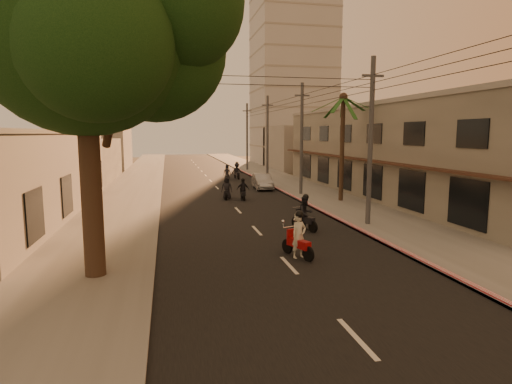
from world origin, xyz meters
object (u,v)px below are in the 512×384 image
at_px(scooter_mid_b, 243,190).
at_px(parked_car, 262,182).
at_px(broadleaf_tree, 96,27).
at_px(scooter_mid_a, 305,214).
at_px(palm_tree, 343,103).
at_px(scooter_far_c, 227,173).
at_px(scooter_red, 299,237).
at_px(scooter_far_b, 237,171).
at_px(scooter_far_a, 227,189).

bearing_deg(scooter_mid_b, parked_car, 66.13).
relative_size(broadleaf_tree, scooter_mid_b, 6.97).
bearing_deg(scooter_mid_a, broadleaf_tree, -171.66).
bearing_deg(broadleaf_tree, palm_tree, 43.48).
xyz_separation_m(scooter_mid_a, scooter_mid_b, (-1.39, 10.75, -0.12)).
height_order(scooter_mid_b, scooter_far_c, scooter_mid_b).
distance_m(palm_tree, scooter_mid_a, 11.89).
xyz_separation_m(scooter_red, parked_car, (3.27, 21.37, -0.18)).
distance_m(scooter_mid_b, scooter_far_c, 14.26).
bearing_deg(broadleaf_tree, scooter_far_c, 74.45).
height_order(parked_car, scooter_far_c, scooter_far_c).
distance_m(broadleaf_tree, scooter_mid_b, 19.48).
height_order(scooter_far_b, scooter_far_c, scooter_far_b).
relative_size(palm_tree, parked_car, 1.92).
xyz_separation_m(scooter_mid_a, parked_car, (1.46, 16.75, -0.19)).
relative_size(scooter_mid_a, scooter_far_c, 1.11).
distance_m(broadleaf_tree, scooter_far_a, 19.59).
height_order(scooter_red, scooter_far_a, scooter_red).
bearing_deg(scooter_mid_a, scooter_far_a, 80.08).
xyz_separation_m(scooter_mid_a, scooter_far_b, (0.58, 25.76, -0.01)).
xyz_separation_m(broadleaf_tree, scooter_mid_b, (7.69, 16.15, -7.72)).
bearing_deg(palm_tree, scooter_mid_a, -123.18).
xyz_separation_m(scooter_mid_a, scooter_far_a, (-2.52, 11.40, -0.05)).
xyz_separation_m(scooter_red, scooter_mid_a, (1.81, 4.62, 0.01)).
relative_size(palm_tree, scooter_red, 4.18).
distance_m(scooter_red, scooter_far_b, 30.47).
relative_size(broadleaf_tree, parked_car, 2.83).
height_order(scooter_mid_a, scooter_far_c, scooter_mid_a).
relative_size(scooter_mid_b, parked_car, 0.41).
distance_m(broadleaf_tree, scooter_mid_a, 13.01).
bearing_deg(scooter_mid_a, scooter_mid_b, 74.96).
xyz_separation_m(palm_tree, scooter_mid_a, (-5.53, -8.46, -6.27)).
distance_m(scooter_red, scooter_far_a, 16.04).
bearing_deg(palm_tree, broadleaf_tree, -136.52).
distance_m(broadleaf_tree, parked_car, 25.73).
relative_size(scooter_mid_b, scooter_far_a, 0.95).
distance_m(parked_car, scooter_far_c, 8.51).
height_order(palm_tree, scooter_mid_a, palm_tree).
xyz_separation_m(scooter_mid_b, parked_car, (2.85, 6.00, -0.07)).
relative_size(scooter_mid_a, parked_car, 0.45).
distance_m(scooter_mid_b, parked_car, 6.64).
relative_size(palm_tree, scooter_mid_b, 4.72).
bearing_deg(scooter_far_a, scooter_far_c, 95.96).
height_order(broadleaf_tree, parked_car, broadleaf_tree).
xyz_separation_m(palm_tree, scooter_red, (-7.34, -13.08, -6.28)).
height_order(scooter_red, parked_car, scooter_red).
bearing_deg(broadleaf_tree, scooter_far_b, 72.77).
xyz_separation_m(broadleaf_tree, parked_car, (10.54, 22.15, -7.78)).
relative_size(broadleaf_tree, scooter_far_a, 6.59).
bearing_deg(scooter_far_c, palm_tree, -67.22).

